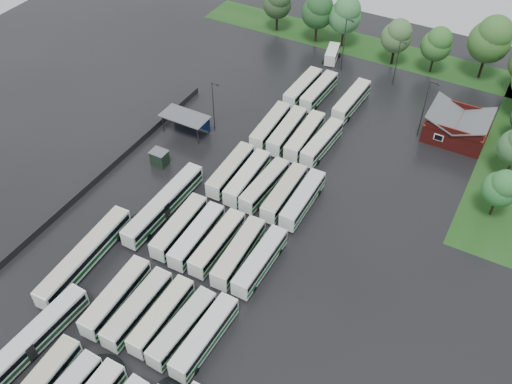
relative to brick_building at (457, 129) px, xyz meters
The scene contains 46 objects.
ground 49.08m from the brick_building, 119.30° to the right, with size 160.00×160.00×0.00m, color black.
brick_building is the anchor object (origin of this frame).
wash_shed 46.14m from the brick_building, 153.27° to the right, with size 8.20×4.20×3.58m.
utility_hut 50.26m from the brick_building, 143.11° to the right, with size 2.70×2.20×2.62m.
grass_strip_north 31.19m from the brick_building, 134.96° to the left, with size 80.00×10.00×0.01m, color #194012.
west_fence 57.83m from the brick_building, 143.04° to the right, with size 0.10×50.00×1.20m, color #2D2D30.
bus_r1c0 62.32m from the brick_building, 117.19° to the right, with size 2.92×11.83×3.27m.
bus_r1c1 60.89m from the brick_building, 114.27° to the right, with size 2.51×11.57×3.22m.
bus_r1c2 59.11m from the brick_building, 111.69° to the right, with size 2.48×11.15×3.10m.
bus_r1c3 58.19m from the brick_building, 108.71° to the right, with size 2.89×11.24×3.10m.
bus_r1c4 57.04m from the brick_building, 105.89° to the right, with size 2.64×11.54×3.20m.
bus_r2c0 50.34m from the brick_building, 124.40° to the right, with size 2.79×11.53×3.19m.
bus_r2c1 48.86m from the brick_building, 121.18° to the right, with size 2.78×11.51×3.18m.
bus_r2c2 47.04m from the brick_building, 118.04° to the right, with size 2.52×11.41×3.17m.
bus_r2c3 45.60m from the brick_building, 114.18° to the right, with size 3.03×11.76×3.24m.
bus_r2c4 44.30m from the brick_building, 110.35° to the right, with size 2.44×11.42×3.18m.
bus_r3c0 39.53m from the brick_building, 135.67° to the right, with size 2.79×11.57×3.20m.
bus_r3c1 37.53m from the brick_building, 132.08° to the right, with size 2.79×11.49×3.18m.
bus_r3c2 35.63m from the brick_building, 128.17° to the right, with size 2.91×11.24×3.10m.
bus_r3c3 33.72m from the brick_building, 123.49° to the right, with size 2.64×11.48×3.18m.
bus_r3c4 32.09m from the brick_building, 118.99° to the right, with size 2.63×11.47×3.18m.
bus_r4c0 31.66m from the brick_building, 152.97° to the right, with size 2.94×11.64×3.21m.
bus_r4c1 28.87m from the brick_building, 150.37° to the right, with size 2.94×11.68×3.22m.
bus_r4c2 26.02m from the brick_building, 147.04° to the right, with size 2.81×11.81×3.27m.
bus_r4c3 23.44m from the brick_building, 142.72° to the right, with size 2.92×11.34×3.13m.
bus_r5c0 28.51m from the brick_building, behind, with size 2.70×11.48×3.18m.
bus_r5c1 25.40m from the brick_building, behind, with size 2.75×11.27×3.12m.
bus_r5c3 18.91m from the brick_building, behind, with size 2.94×11.85×3.27m.
artic_bus_west_a 73.45m from the brick_building, 116.86° to the right, with size 3.18×16.92×3.12m.
artic_bus_west_b 51.01m from the brick_building, 130.30° to the right, with size 2.57×17.07×3.16m.
artic_bus_west_c 63.65m from the brick_building, 124.94° to the right, with size 3.16×17.46×3.22m.
minibus 31.83m from the brick_building, 154.78° to the left, with size 3.44×6.21×2.56m.
tree_north_0 48.70m from the brick_building, 156.39° to the left, with size 6.12×6.12×10.14m.
tree_north_1 40.02m from the brick_building, 151.36° to the left, with size 6.69×6.69×11.09m.
tree_north_2 35.64m from the brick_building, 145.65° to the left, with size 6.78×6.78×11.22m.
tree_north_3 25.46m from the brick_building, 133.96° to the left, with size 6.00×6.00×9.94m.
tree_north_4 21.56m from the brick_building, 117.22° to the left, with size 5.94×5.94×9.84m.
tree_north_5 22.41m from the brick_building, 91.75° to the left, with size 7.95×7.95×13.16m.
tree_east_0 18.92m from the brick_building, 58.59° to the right, with size 5.18×5.18×8.57m.
lamp_post_ne 7.54m from the brick_building, 157.45° to the right, with size 1.68×0.33×10.90m.
lamp_post_nw 41.51m from the brick_building, 154.37° to the right, with size 1.48×0.29×9.58m.
lamp_post_back_w 28.10m from the brick_building, 156.77° to the left, with size 1.69×0.33×10.97m.
lamp_post_back_e 18.63m from the brick_building, 143.52° to the left, with size 1.42×0.28×9.24m.
puddle_0 68.50m from the brick_building, 110.50° to the right, with size 5.72×5.72×0.01m, color black.
puddle_2 54.22m from the brick_building, 128.44° to the right, with size 6.53×6.53×0.01m, color black.
puddle_3 48.43m from the brick_building, 113.27° to the right, with size 3.73×3.73×0.01m, color black.
Camera 1 is at (31.73, -41.77, 60.62)m, focal length 40.00 mm.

